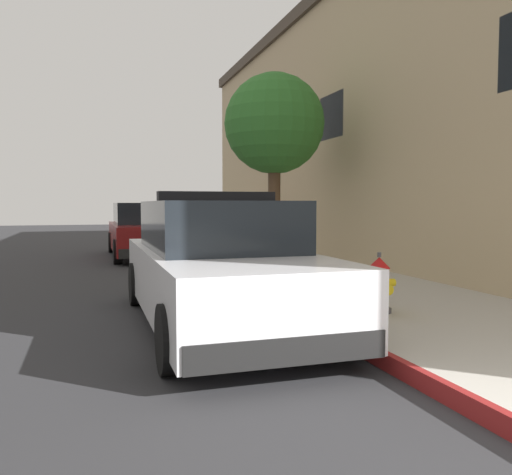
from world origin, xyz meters
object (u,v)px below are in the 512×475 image
object	(u,v)px
parked_car_silver_ahead	(145,231)
street_tree	(274,125)
police_cruiser	(219,266)
fire_hydrant	(379,285)

from	to	relation	value
parked_car_silver_ahead	street_tree	size ratio (longest dim) A/B	1.13
parked_car_silver_ahead	street_tree	xyz separation A→B (m)	(2.46, -4.25, 2.55)
police_cruiser	fire_hydrant	xyz separation A→B (m)	(1.92, -0.62, -0.23)
fire_hydrant	street_tree	xyz separation A→B (m)	(0.55, 5.44, 2.78)
street_tree	police_cruiser	bearing A→B (deg)	-117.08
police_cruiser	street_tree	xyz separation A→B (m)	(2.46, 4.82, 2.55)
police_cruiser	fire_hydrant	distance (m)	2.03
fire_hydrant	street_tree	size ratio (longest dim) A/B	0.18
street_tree	parked_car_silver_ahead	bearing A→B (deg)	120.06
police_cruiser	parked_car_silver_ahead	size ratio (longest dim) A/B	1.00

